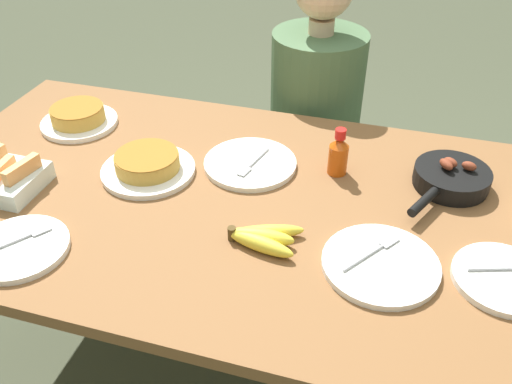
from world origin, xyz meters
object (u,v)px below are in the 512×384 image
at_px(skillet, 451,178).
at_px(hot_sauce_bottle, 338,154).
at_px(empty_plate_far_right, 250,164).
at_px(frittata_plate_side, 148,165).
at_px(empty_plate_far_left, 380,264).
at_px(banana_bunch, 262,237).
at_px(person_figure, 313,146).
at_px(empty_plate_near_front, 504,279).
at_px(frittata_plate_center, 78,117).
at_px(empty_plate_mid_edge, 19,248).

xyz_separation_m(skillet, hot_sauce_bottle, (-0.30, -0.02, 0.03)).
xyz_separation_m(skillet, empty_plate_far_right, (-0.54, -0.06, -0.02)).
bearing_deg(frittata_plate_side, hot_sauce_bottle, 16.60).
bearing_deg(hot_sauce_bottle, empty_plate_far_left, -65.64).
bearing_deg(frittata_plate_side, empty_plate_far_right, 23.19).
relative_size(banana_bunch, skillet, 0.59).
bearing_deg(empty_plate_far_left, person_figure, 110.11).
distance_m(frittata_plate_side, empty_plate_near_front, 0.93).
relative_size(frittata_plate_center, hot_sauce_bottle, 1.73).
bearing_deg(empty_plate_far_left, frittata_plate_center, 158.97).
bearing_deg(frittata_plate_side, empty_plate_mid_edge, -111.46).
xyz_separation_m(frittata_plate_side, empty_plate_mid_edge, (-0.15, -0.37, -0.02)).
bearing_deg(frittata_plate_side, empty_plate_near_front, -10.10).
relative_size(frittata_plate_center, frittata_plate_side, 0.92).
height_order(banana_bunch, hot_sauce_bottle, hot_sauce_bottle).
height_order(frittata_plate_side, person_figure, person_figure).
bearing_deg(person_figure, empty_plate_far_left, -69.89).
distance_m(frittata_plate_center, frittata_plate_side, 0.38).
relative_size(empty_plate_far_right, empty_plate_mid_edge, 1.15).
height_order(skillet, person_figure, person_figure).
height_order(empty_plate_far_left, empty_plate_far_right, same).
height_order(frittata_plate_center, empty_plate_far_left, frittata_plate_center).
relative_size(empty_plate_near_front, person_figure, 0.19).
bearing_deg(frittata_plate_side, skillet, 11.81).
height_order(banana_bunch, person_figure, person_figure).
height_order(frittata_plate_center, empty_plate_near_front, frittata_plate_center).
bearing_deg(frittata_plate_center, person_figure, 34.89).
bearing_deg(frittata_plate_center, hot_sauce_bottle, -2.43).
relative_size(empty_plate_far_left, hot_sauce_bottle, 1.91).
height_order(frittata_plate_side, empty_plate_near_front, frittata_plate_side).
bearing_deg(hot_sauce_bottle, empty_plate_mid_edge, -141.08).
bearing_deg(banana_bunch, hot_sauce_bottle, 70.84).
relative_size(empty_plate_far_left, empty_plate_mid_edge, 1.16).
relative_size(skillet, frittata_plate_center, 1.28).
height_order(banana_bunch, empty_plate_far_left, banana_bunch).
relative_size(empty_plate_near_front, hot_sauce_bottle, 1.60).
relative_size(empty_plate_near_front, empty_plate_far_left, 0.84).
xyz_separation_m(banana_bunch, frittata_plate_side, (-0.38, 0.19, 0.01)).
height_order(banana_bunch, frittata_plate_side, frittata_plate_side).
bearing_deg(hot_sauce_bottle, empty_plate_far_right, -171.12).
distance_m(empty_plate_far_right, empty_plate_mid_edge, 0.64).
height_order(banana_bunch, empty_plate_near_front, banana_bunch).
height_order(empty_plate_near_front, empty_plate_far_left, same).
bearing_deg(empty_plate_near_front, skillet, 109.17).
xyz_separation_m(frittata_plate_side, person_figure, (0.35, 0.66, -0.26)).
distance_m(banana_bunch, empty_plate_mid_edge, 0.56).
distance_m(frittata_plate_center, empty_plate_mid_edge, 0.59).
bearing_deg(empty_plate_near_front, banana_bunch, -176.78).
distance_m(banana_bunch, empty_plate_far_left, 0.27).
bearing_deg(empty_plate_far_right, banana_bunch, -68.40).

